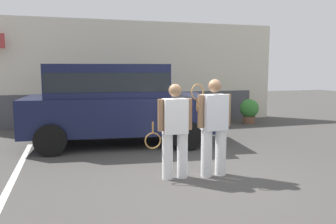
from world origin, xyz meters
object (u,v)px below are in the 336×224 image
(tennis_player_man, at_px, (175,130))
(potted_plant_by_porch, at_px, (222,110))
(potted_plant_secondary, at_px, (249,110))
(tennis_player_woman, at_px, (214,126))
(parked_suv, at_px, (114,100))

(tennis_player_man, relative_size, potted_plant_by_porch, 2.03)
(potted_plant_by_porch, bearing_deg, potted_plant_secondary, -24.10)
(tennis_player_man, height_order, tennis_player_woman, tennis_player_woman)
(tennis_player_woman, bearing_deg, parked_suv, -70.37)
(tennis_player_man, distance_m, tennis_player_woman, 0.72)
(tennis_player_woman, bearing_deg, potted_plant_secondary, -130.15)
(parked_suv, xyz_separation_m, potted_plant_by_porch, (4.16, 2.34, -0.69))
(parked_suv, relative_size, potted_plant_secondary, 5.49)
(parked_suv, bearing_deg, tennis_player_man, -71.33)
(potted_plant_by_porch, bearing_deg, parked_suv, -150.68)
(parked_suv, xyz_separation_m, potted_plant_secondary, (5.02, 1.95, -0.66))
(potted_plant_by_porch, relative_size, potted_plant_secondary, 0.95)
(parked_suv, height_order, tennis_player_man, parked_suv)
(parked_suv, bearing_deg, potted_plant_secondary, 27.76)
(tennis_player_woman, height_order, potted_plant_secondary, tennis_player_woman)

